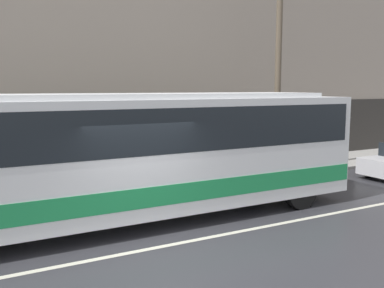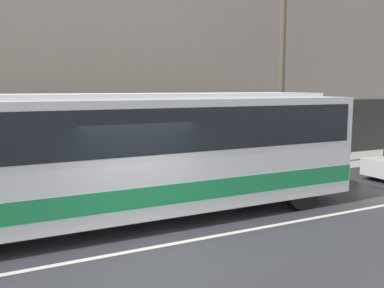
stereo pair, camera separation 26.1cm
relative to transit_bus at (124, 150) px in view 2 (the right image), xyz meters
The scene contains 6 objects.
ground_plane 2.60m from the transit_bus, 92.44° to the right, with size 60.00×60.00×0.00m, color #333338.
sidewalk 3.96m from the transit_bus, 91.31° to the left, with size 60.00×2.99×0.12m.
building_facade 6.25m from the transit_bus, 90.90° to the left, with size 60.00×0.35×10.75m.
lane_stripe 2.60m from the transit_bus, 92.44° to the right, with size 54.00×0.14×0.01m.
transit_bus is the anchor object (origin of this frame).
utility_pole_near 8.05m from the transit_bus, 22.68° to the left, with size 0.23×0.23×7.99m.
Camera 2 is at (-3.10, -7.84, 3.25)m, focal length 40.00 mm.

